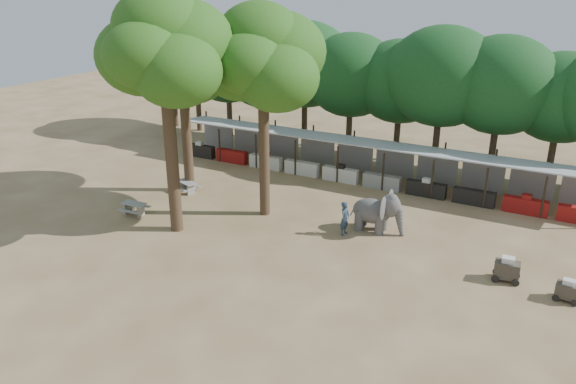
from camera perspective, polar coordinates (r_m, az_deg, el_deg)
The scene contains 12 objects.
ground at distance 25.48m, azimuth -3.39°, elevation -8.17°, with size 100.00×100.00×0.00m, color brown.
vendor_stalls at distance 36.53m, azimuth 7.99°, elevation 2.92°, with size 28.00×2.99×2.80m.
yard_tree_left at distance 33.69m, azimuth -10.78°, elevation 13.50°, with size 7.10×6.90×11.02m.
yard_tree_center at distance 27.84m, azimuth -12.51°, elevation 13.95°, with size 7.10×6.90×12.04m.
yard_tree_back at distance 29.42m, azimuth -2.64°, elevation 13.46°, with size 7.10×6.90×11.36m.
backdrop_trees at distance 40.24m, azimuth 10.96°, elevation 10.80°, with size 46.46×5.95×8.33m.
elephant at distance 29.31m, azimuth 9.12°, elevation -1.97°, with size 2.83×2.18×2.18m.
handler at distance 28.79m, azimuth 5.80°, elevation -2.68°, with size 0.64×0.43×1.78m, color #26384C.
picnic_table_near at distance 32.32m, azimuth -15.38°, elevation -1.48°, with size 1.44×1.31×0.69m.
picnic_table_far at distance 34.90m, azimuth -10.23°, elevation 0.66°, with size 1.75×1.66×0.70m.
cart_front at distance 25.85m, azimuth 26.52°, elevation -8.92°, with size 1.03×0.72×0.96m.
cart_back at distance 26.33m, azimuth 21.35°, elevation -7.31°, with size 1.22×0.86×1.13m.
Camera 1 is at (11.83, -18.84, 12.42)m, focal length 35.00 mm.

